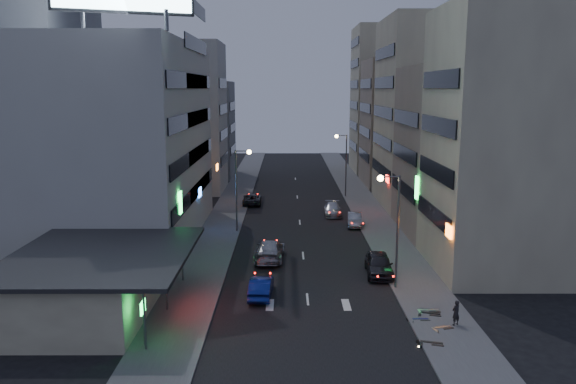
{
  "coord_description": "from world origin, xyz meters",
  "views": [
    {
      "loc": [
        -1.42,
        -31.72,
        13.96
      ],
      "look_at": [
        -1.28,
        16.23,
        5.07
      ],
      "focal_mm": 35.0,
      "sensor_mm": 36.0,
      "label": 1
    }
  ],
  "objects_px": {
    "scooter_black_a": "(444,333)",
    "scooter_black_b": "(441,305)",
    "road_car_blue": "(261,287)",
    "scooter_silver_b": "(439,300)",
    "parked_car_right_far": "(333,209)",
    "road_car_silver": "(270,250)",
    "scooter_silver_a": "(450,316)",
    "scooter_blue": "(428,310)",
    "parked_car_left": "(252,199)",
    "person": "(456,313)",
    "parked_car_right_near": "(379,264)",
    "parked_car_right_mid": "(355,220)"
  },
  "relations": [
    {
      "from": "parked_car_right_far",
      "to": "road_car_silver",
      "type": "xyz_separation_m",
      "value": [
        -6.56,
        -16.43,
        0.15
      ]
    },
    {
      "from": "person",
      "to": "scooter_blue",
      "type": "height_order",
      "value": "person"
    },
    {
      "from": "scooter_silver_a",
      "to": "scooter_blue",
      "type": "distance_m",
      "value": 1.47
    },
    {
      "from": "scooter_blue",
      "to": "road_car_silver",
      "type": "bearing_deg",
      "value": 37.48
    },
    {
      "from": "parked_car_left",
      "to": "scooter_silver_a",
      "type": "xyz_separation_m",
      "value": [
        13.85,
        -35.83,
        0.02
      ]
    },
    {
      "from": "parked_car_right_far",
      "to": "road_car_silver",
      "type": "height_order",
      "value": "road_car_silver"
    },
    {
      "from": "parked_car_right_near",
      "to": "parked_car_right_far",
      "type": "height_order",
      "value": "parked_car_right_near"
    },
    {
      "from": "parked_car_left",
      "to": "scooter_black_a",
      "type": "distance_m",
      "value": 40.28
    },
    {
      "from": "parked_car_left",
      "to": "scooter_black_b",
      "type": "xyz_separation_m",
      "value": [
        13.82,
        -34.1,
        0.07
      ]
    },
    {
      "from": "scooter_black_b",
      "to": "parked_car_right_mid",
      "type": "bearing_deg",
      "value": 22.87
    },
    {
      "from": "person",
      "to": "scooter_black_b",
      "type": "bearing_deg",
      "value": -107.71
    },
    {
      "from": "parked_car_left",
      "to": "scooter_black_a",
      "type": "bearing_deg",
      "value": 107.07
    },
    {
      "from": "road_car_silver",
      "to": "scooter_black_a",
      "type": "bearing_deg",
      "value": 125.76
    },
    {
      "from": "person",
      "to": "parked_car_right_far",
      "type": "bearing_deg",
      "value": -111.4
    },
    {
      "from": "parked_car_right_near",
      "to": "road_car_silver",
      "type": "bearing_deg",
      "value": 159.25
    },
    {
      "from": "road_car_blue",
      "to": "scooter_black_a",
      "type": "relative_size",
      "value": 2.24
    },
    {
      "from": "scooter_blue",
      "to": "parked_car_right_mid",
      "type": "bearing_deg",
      "value": 2.17
    },
    {
      "from": "scooter_black_a",
      "to": "scooter_silver_a",
      "type": "bearing_deg",
      "value": -7.61
    },
    {
      "from": "scooter_silver_b",
      "to": "scooter_blue",
      "type": "bearing_deg",
      "value": 143.19
    },
    {
      "from": "parked_car_left",
      "to": "scooter_blue",
      "type": "xyz_separation_m",
      "value": [
        12.86,
        -34.75,
        -0.03
      ]
    },
    {
      "from": "parked_car_left",
      "to": "person",
      "type": "xyz_separation_m",
      "value": [
        14.21,
        -35.78,
        0.23
      ]
    },
    {
      "from": "parked_car_right_mid",
      "to": "parked_car_right_far",
      "type": "distance_m",
      "value": 5.26
    },
    {
      "from": "road_car_blue",
      "to": "scooter_silver_b",
      "type": "relative_size",
      "value": 2.09
    },
    {
      "from": "scooter_silver_a",
      "to": "scooter_blue",
      "type": "height_order",
      "value": "scooter_silver_a"
    },
    {
      "from": "road_car_blue",
      "to": "scooter_blue",
      "type": "bearing_deg",
      "value": 161.98
    },
    {
      "from": "scooter_silver_b",
      "to": "road_car_blue",
      "type": "bearing_deg",
      "value": 76.53
    },
    {
      "from": "parked_car_right_near",
      "to": "scooter_black_a",
      "type": "xyz_separation_m",
      "value": [
        1.66,
        -11.9,
        -0.14
      ]
    },
    {
      "from": "scooter_black_b",
      "to": "scooter_silver_b",
      "type": "distance_m",
      "value": 0.69
    },
    {
      "from": "parked_car_right_near",
      "to": "parked_car_right_far",
      "type": "relative_size",
      "value": 1.05
    },
    {
      "from": "scooter_black_b",
      "to": "parked_car_right_far",
      "type": "bearing_deg",
      "value": 25.44
    },
    {
      "from": "road_car_silver",
      "to": "scooter_blue",
      "type": "xyz_separation_m",
      "value": [
        10.07,
        -12.3,
        -0.19
      ]
    },
    {
      "from": "scooter_silver_a",
      "to": "parked_car_right_near",
      "type": "bearing_deg",
      "value": -0.47
    },
    {
      "from": "parked_car_left",
      "to": "scooter_blue",
      "type": "relative_size",
      "value": 2.85
    },
    {
      "from": "parked_car_left",
      "to": "parked_car_right_far",
      "type": "bearing_deg",
      "value": 145.68
    },
    {
      "from": "scooter_blue",
      "to": "scooter_silver_b",
      "type": "xyz_separation_m",
      "value": [
        0.98,
        1.34,
        0.1
      ]
    },
    {
      "from": "scooter_black_a",
      "to": "scooter_black_b",
      "type": "relative_size",
      "value": 0.94
    },
    {
      "from": "parked_car_right_near",
      "to": "parked_car_right_mid",
      "type": "bearing_deg",
      "value": 93.7
    },
    {
      "from": "parked_car_left",
      "to": "road_car_silver",
      "type": "height_order",
      "value": "road_car_silver"
    },
    {
      "from": "parked_car_right_near",
      "to": "scooter_silver_a",
      "type": "bearing_deg",
      "value": -70.78
    },
    {
      "from": "road_car_blue",
      "to": "parked_car_right_far",
      "type": "bearing_deg",
      "value": -102.78
    },
    {
      "from": "person",
      "to": "scooter_silver_a",
      "type": "relative_size",
      "value": 0.84
    },
    {
      "from": "parked_car_right_far",
      "to": "road_car_blue",
      "type": "xyz_separation_m",
      "value": [
        -6.89,
        -24.79,
        0.01
      ]
    },
    {
      "from": "person",
      "to": "parked_car_left",
      "type": "bearing_deg",
      "value": -99.02
    },
    {
      "from": "person",
      "to": "road_car_blue",
      "type": "bearing_deg",
      "value": -53.63
    },
    {
      "from": "road_car_blue",
      "to": "person",
      "type": "distance_m",
      "value": 12.76
    },
    {
      "from": "scooter_blue",
      "to": "scooter_silver_b",
      "type": "distance_m",
      "value": 1.66
    },
    {
      "from": "parked_car_right_mid",
      "to": "scooter_blue",
      "type": "bearing_deg",
      "value": -80.22
    },
    {
      "from": "scooter_black_a",
      "to": "parked_car_right_mid",
      "type": "bearing_deg",
      "value": 18.81
    },
    {
      "from": "road_car_silver",
      "to": "person",
      "type": "relative_size",
      "value": 3.68
    },
    {
      "from": "parked_car_left",
      "to": "person",
      "type": "distance_m",
      "value": 38.5
    }
  ]
}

